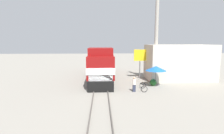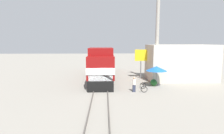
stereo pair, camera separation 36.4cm
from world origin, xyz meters
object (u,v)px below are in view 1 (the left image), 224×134
billboard_sign (140,57)px  person_bystander (134,84)px  bicycle (143,87)px  locomotive (101,64)px  vendor_umbrella (156,68)px  utility_pole (156,35)px

billboard_sign → person_bystander: 7.30m
bicycle → locomotive: bearing=-49.5°
locomotive → vendor_umbrella: locomotive is taller
vendor_umbrella → person_bystander: size_ratio=1.52×
utility_pole → vendor_umbrella: size_ratio=5.01×
locomotive → bicycle: (4.51, -7.06, -1.59)m
person_bystander → vendor_umbrella: bearing=35.6°
utility_pole → person_bystander: 7.70m
locomotive → billboard_sign: (5.46, -0.87, 1.05)m
utility_pole → person_bystander: size_ratio=7.63×
locomotive → person_bystander: locomotive is taller
locomotive → person_bystander: size_ratio=10.40×
locomotive → utility_pole: utility_pole is taller
billboard_sign → locomotive: bearing=170.9°
utility_pole → locomotive: bearing=156.4°
utility_pole → billboard_sign: bearing=124.8°
utility_pole → billboard_sign: (-1.51, 2.17, -2.99)m
billboard_sign → bicycle: bearing=-98.8°
locomotive → bicycle: size_ratio=9.86×
utility_pole → person_bystander: utility_pole is taller
utility_pole → bicycle: utility_pole is taller
vendor_umbrella → person_bystander: (-2.88, -2.06, -1.26)m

